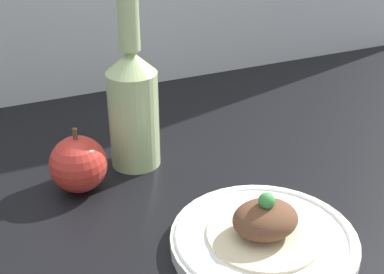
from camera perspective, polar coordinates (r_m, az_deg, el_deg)
ground_plane at (r=68.85cm, az=-1.84°, el=-12.83°), size 180.00×110.00×4.00cm
plate at (r=67.28cm, az=7.65°, el=-10.82°), size 23.02×23.02×2.08cm
plated_food at (r=65.71cm, az=7.80°, el=-9.04°), size 14.07×14.07×6.14cm
cider_bottle at (r=80.20cm, az=-6.31°, el=3.76°), size 7.63×7.63×28.41cm
apple at (r=77.56cm, az=-12.03°, el=-2.86°), size 8.24×8.24×9.81cm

